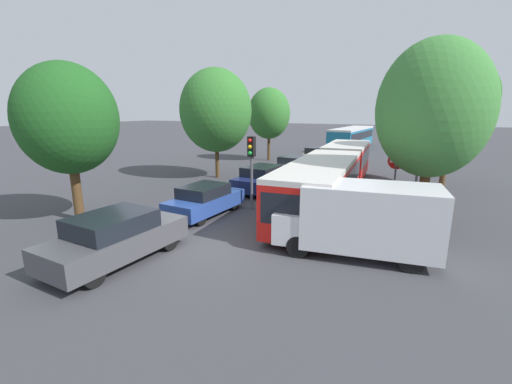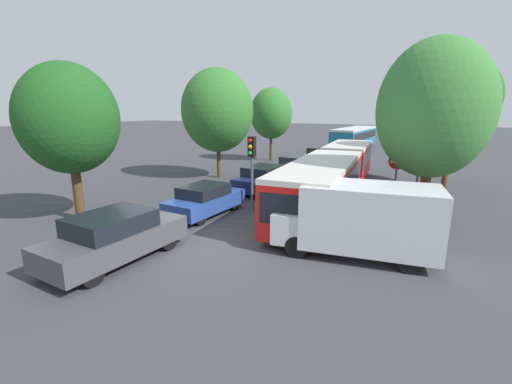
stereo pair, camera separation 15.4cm
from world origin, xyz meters
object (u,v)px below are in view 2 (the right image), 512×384
object	(u,v)px
no_entry_sign	(396,175)
tree_left_mid	(219,113)
tree_right_mid	(455,97)
queued_car_white	(296,166)
tree_left_near	(68,122)
direction_sign_post	(420,159)
queued_car_blue	(205,200)
traffic_light	(252,157)
articulated_bus	(335,172)
queued_car_tan	(320,156)
queued_car_graphite	(115,237)
queued_car_navy	(263,178)
white_van	(361,218)
city_bus_rear	(355,137)
tree_right_near	(434,110)
tree_left_far	(271,114)

from	to	relation	value
no_entry_sign	tree_left_mid	distance (m)	12.60
tree_right_mid	queued_car_white	bearing A→B (deg)	-175.31
no_entry_sign	tree_left_near	size ratio (longest dim) A/B	0.44
no_entry_sign	direction_sign_post	xyz separation A→B (m)	(0.81, 0.59, 0.68)
tree_left_near	tree_left_mid	bearing A→B (deg)	89.32
queued_car_blue	traffic_light	xyz separation A→B (m)	(1.45, 1.64, 1.81)
articulated_bus	tree_left_near	xyz separation A→B (m)	(-8.55, -8.77, 2.70)
traffic_light	tree_left_near	distance (m)	7.62
queued_car_tan	queued_car_graphite	bearing A→B (deg)	-176.89
articulated_bus	queued_car_tan	distance (m)	11.44
queued_car_blue	queued_car_graphite	bearing A→B (deg)	-173.63
queued_car_blue	queued_car_tan	xyz separation A→B (m)	(0.09, 16.40, 0.05)
queued_car_tan	traffic_light	xyz separation A→B (m)	(1.37, -14.76, 1.76)
queued_car_navy	white_van	xyz separation A→B (m)	(6.70, -6.48, 0.50)
articulated_bus	no_entry_sign	bearing A→B (deg)	48.72
queued_car_navy	tree_right_mid	distance (m)	11.85
queued_car_white	tree_left_near	bearing A→B (deg)	163.87
queued_car_blue	queued_car_navy	size ratio (longest dim) A/B	0.93
city_bus_rear	no_entry_sign	world-z (taller)	no_entry_sign
traffic_light	tree_left_mid	xyz separation A→B (m)	(-5.68, 5.93, 1.86)
city_bus_rear	queued_car_white	world-z (taller)	city_bus_rear
queued_car_white	white_van	size ratio (longest dim) A/B	0.79
traffic_light	direction_sign_post	size ratio (longest dim) A/B	0.94
articulated_bus	city_bus_rear	distance (m)	23.99
city_bus_rear	tree_left_mid	world-z (taller)	tree_left_mid
tree_left_near	tree_right_near	world-z (taller)	tree_right_near
city_bus_rear	tree_right_mid	world-z (taller)	tree_right_mid
white_van	tree_left_near	xyz separation A→B (m)	(-11.29, -1.81, 2.84)
queued_car_graphite	tree_left_far	world-z (taller)	tree_left_far
queued_car_navy	direction_sign_post	size ratio (longest dim) A/B	1.18
queued_car_tan	tree_left_near	xyz separation A→B (m)	(-4.44, -19.43, 3.35)
queued_car_tan	tree_right_mid	bearing A→B (deg)	-116.58
queued_car_blue	white_van	xyz separation A→B (m)	(6.93, -1.22, 0.55)
articulated_bus	tree_left_mid	bearing A→B (deg)	-107.76
queued_car_navy	queued_car_tan	bearing A→B (deg)	3.15
queued_car_graphite	white_van	bearing A→B (deg)	-56.65
queued_car_blue	queued_car_white	size ratio (longest dim) A/B	0.97
traffic_light	tree_left_far	xyz separation A→B (m)	(-6.07, 14.81, 1.70)
direction_sign_post	tree_right_near	world-z (taller)	tree_right_near
articulated_bus	queued_car_graphite	distance (m)	11.57
traffic_light	queued_car_blue	bearing A→B (deg)	-38.12
queued_car_white	queued_car_tan	distance (m)	5.93
articulated_bus	queued_car_navy	bearing A→B (deg)	-88.54
queued_car_white	tree_left_near	world-z (taller)	tree_left_near
articulated_bus	tree_right_mid	world-z (taller)	tree_right_mid
white_van	tree_right_mid	xyz separation A→B (m)	(2.49, 12.45, 4.01)
direction_sign_post	city_bus_rear	bearing A→B (deg)	-77.75
queued_car_navy	tree_left_far	xyz separation A→B (m)	(-4.85, 11.19, 3.46)
tree_left_far	queued_car_blue	bearing A→B (deg)	-74.32
queued_car_white	articulated_bus	bearing A→B (deg)	-137.22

